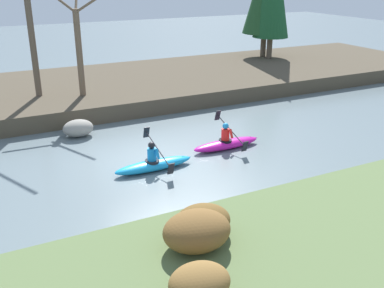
# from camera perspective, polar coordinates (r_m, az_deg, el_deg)

# --- Properties ---
(ground_plane) EXTENTS (90.00, 90.00, 0.00)m
(ground_plane) POSITION_cam_1_polar(r_m,az_deg,el_deg) (15.71, -6.08, -2.13)
(ground_plane) COLOR slate
(riverbank_near) EXTENTS (44.00, 5.58, 0.55)m
(riverbank_near) POSITION_cam_1_polar(r_m,az_deg,el_deg) (9.93, 9.79, -15.75)
(riverbank_near) COLOR #5B7042
(riverbank_near) RESTS_ON ground
(riverbank_far) EXTENTS (44.00, 9.26, 0.76)m
(riverbank_far) POSITION_cam_1_polar(r_m,az_deg,el_deg) (23.99, -14.05, 6.55)
(riverbank_far) COLOR #4C4233
(riverbank_far) RESTS_ON ground
(bare_tree_mid_upstream) EXTENTS (4.14, 4.09, 7.57)m
(bare_tree_mid_upstream) POSITION_cam_1_polar(r_m,az_deg,el_deg) (21.56, -19.91, 15.02)
(bare_tree_mid_upstream) COLOR brown
(bare_tree_mid_upstream) RESTS_ON riverbank_far
(bare_tree_mid_downstream) EXTENTS (2.86, 2.83, 5.12)m
(bare_tree_mid_downstream) POSITION_cam_1_polar(r_m,az_deg,el_deg) (21.20, -14.21, 12.41)
(bare_tree_mid_downstream) COLOR brown
(bare_tree_mid_downstream) RESTS_ON riverbank_far
(shrub_clump_nearest) EXTENTS (1.18, 0.99, 0.64)m
(shrub_clump_nearest) POSITION_cam_1_polar(r_m,az_deg,el_deg) (8.57, 0.96, -17.18)
(shrub_clump_nearest) COLOR brown
(shrub_clump_nearest) RESTS_ON riverbank_near
(shrub_clump_second) EXTENTS (1.52, 1.27, 0.82)m
(shrub_clump_second) POSITION_cam_1_polar(r_m,az_deg,el_deg) (9.83, 0.62, -10.96)
(shrub_clump_second) COLOR brown
(shrub_clump_second) RESTS_ON riverbank_near
(shrub_clump_third) EXTENTS (1.31, 1.09, 0.71)m
(shrub_clump_third) POSITION_cam_1_polar(r_m,az_deg,el_deg) (10.27, 1.36, -9.77)
(shrub_clump_third) COLOR brown
(shrub_clump_third) RESTS_ON riverbank_near
(kayaker_lead) EXTENTS (2.77, 2.06, 1.20)m
(kayaker_lead) POSITION_cam_1_polar(r_m,az_deg,el_deg) (16.67, 4.44, 0.15)
(kayaker_lead) COLOR #C61999
(kayaker_lead) RESTS_ON ground
(kayaker_middle) EXTENTS (2.78, 2.07, 1.20)m
(kayaker_middle) POSITION_cam_1_polar(r_m,az_deg,el_deg) (14.90, -4.81, -2.50)
(kayaker_middle) COLOR #1993D6
(kayaker_middle) RESTS_ON ground
(boulder_midstream) EXTENTS (1.20, 0.94, 0.68)m
(boulder_midstream) POSITION_cam_1_polar(r_m,az_deg,el_deg) (18.38, -14.26, 1.96)
(boulder_midstream) COLOR gray
(boulder_midstream) RESTS_ON ground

